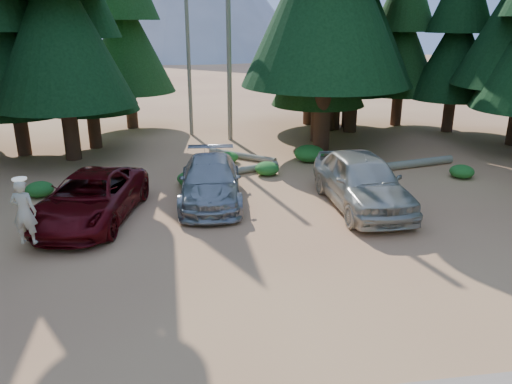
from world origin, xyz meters
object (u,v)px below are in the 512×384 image
red_pickup (91,198)px  silver_minivan_right (362,181)px  frisbee_player (24,212)px  log_mid (242,156)px  silver_minivan_center (210,181)px  log_right (400,165)px  log_left (235,172)px

red_pickup → silver_minivan_right: size_ratio=0.99×
silver_minivan_right → frisbee_player: 10.28m
red_pickup → log_mid: size_ratio=1.53×
red_pickup → silver_minivan_center: red_pickup is taller
silver_minivan_center → silver_minivan_right: (4.97, -1.32, 0.18)m
silver_minivan_right → log_right: silver_minivan_right is taller
red_pickup → silver_minivan_right: 8.79m
red_pickup → log_mid: red_pickup is taller
silver_minivan_right → log_mid: size_ratio=1.54×
silver_minivan_center → log_mid: silver_minivan_center is taller
log_mid → log_right: 6.97m
red_pickup → log_right: red_pickup is taller
red_pickup → log_mid: bearing=61.9°
silver_minivan_center → log_left: silver_minivan_center is taller
frisbee_player → log_right: bearing=-145.1°
log_right → silver_minivan_right: bearing=-141.4°
frisbee_player → log_left: frisbee_player is taller
silver_minivan_center → log_mid: size_ratio=1.45×
frisbee_player → log_mid: size_ratio=0.50×
log_left → frisbee_player: bearing=-156.2°
frisbee_player → red_pickup: bearing=-106.0°
silver_minivan_right → log_left: 5.77m
red_pickup → log_right: (12.01, 3.99, -0.57)m
log_left → silver_minivan_center: bearing=-135.6°
log_mid → silver_minivan_center: bearing=-67.5°
red_pickup → log_mid: 8.68m
red_pickup → log_left: size_ratio=1.30×
log_mid → log_left: bearing=-62.7°
frisbee_player → log_right: frisbee_player is taller
red_pickup → log_right: 12.67m
silver_minivan_right → silver_minivan_center: bearing=164.5°
silver_minivan_center → frisbee_player: (-4.99, -3.82, 0.60)m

